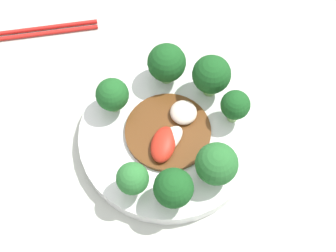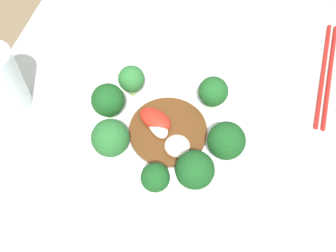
# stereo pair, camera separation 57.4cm
# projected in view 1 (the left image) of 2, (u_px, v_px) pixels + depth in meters

# --- Properties ---
(ground_plane) EXTENTS (8.00, 8.00, 0.00)m
(ground_plane) POSITION_uv_depth(u_px,v_px,m) (175.00, 242.00, 1.38)
(ground_plane) COLOR #7F6B4C
(table) EXTENTS (0.89, 0.74, 0.75)m
(table) POSITION_uv_depth(u_px,v_px,m) (177.00, 199.00, 1.05)
(table) COLOR #B7BCAD
(table) RESTS_ON ground_plane
(plate) EXTENTS (0.26, 0.26, 0.02)m
(plate) POSITION_uv_depth(u_px,v_px,m) (168.00, 136.00, 0.69)
(plate) COLOR white
(plate) RESTS_ON table
(broccoli_southwest) EXTENTS (0.04, 0.04, 0.06)m
(broccoli_southwest) POSITION_uv_depth(u_px,v_px,m) (133.00, 179.00, 0.60)
(broccoli_southwest) COLOR #89B76B
(broccoli_southwest) RESTS_ON plate
(broccoli_southeast) EXTENTS (0.06, 0.06, 0.07)m
(broccoli_southeast) POSITION_uv_depth(u_px,v_px,m) (217.00, 164.00, 0.61)
(broccoli_southeast) COLOR #89B76B
(broccoli_southeast) RESTS_ON plate
(broccoli_south) EXTENTS (0.05, 0.05, 0.07)m
(broccoli_south) POSITION_uv_depth(u_px,v_px,m) (174.00, 188.00, 0.60)
(broccoli_south) COLOR #89B76B
(broccoli_south) RESTS_ON plate
(broccoli_north) EXTENTS (0.06, 0.06, 0.07)m
(broccoli_north) POSITION_uv_depth(u_px,v_px,m) (167.00, 63.00, 0.69)
(broccoli_north) COLOR #70A356
(broccoli_north) RESTS_ON plate
(broccoli_northeast) EXTENTS (0.06, 0.06, 0.07)m
(broccoli_northeast) POSITION_uv_depth(u_px,v_px,m) (211.00, 75.00, 0.67)
(broccoli_northeast) COLOR #7AAD5B
(broccoli_northeast) RESTS_ON plate
(broccoli_northwest) EXTENTS (0.05, 0.05, 0.06)m
(broccoli_northwest) POSITION_uv_depth(u_px,v_px,m) (112.00, 95.00, 0.67)
(broccoli_northwest) COLOR #89B76B
(broccoli_northwest) RESTS_ON plate
(broccoli_east) EXTENTS (0.04, 0.04, 0.06)m
(broccoli_east) POSITION_uv_depth(u_px,v_px,m) (235.00, 105.00, 0.66)
(broccoli_east) COLOR #89B76B
(broccoli_east) RESTS_ON plate
(stirfry_center) EXTENTS (0.12, 0.12, 0.02)m
(stirfry_center) POSITION_uv_depth(u_px,v_px,m) (169.00, 132.00, 0.67)
(stirfry_center) COLOR #5B3314
(stirfry_center) RESTS_ON plate
(chopsticks) EXTENTS (0.23, 0.03, 0.01)m
(chopsticks) POSITION_uv_depth(u_px,v_px,m) (29.00, 33.00, 0.79)
(chopsticks) COLOR red
(chopsticks) RESTS_ON table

